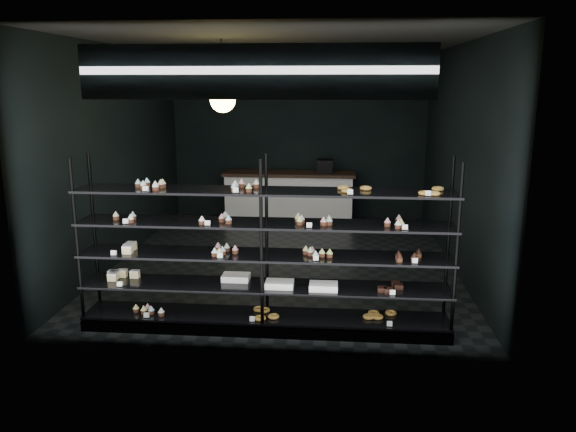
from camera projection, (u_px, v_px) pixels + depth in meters
The scene contains 5 objects.
room at pixel (285, 157), 8.22m from camera, with size 5.01×6.01×3.20m.
display_shelf at pixel (262, 275), 6.07m from camera, with size 4.00×0.50×1.91m.
signage at pixel (255, 72), 5.12m from camera, with size 3.30×0.05×0.50m.
pendant_lamp at pixel (223, 100), 6.93m from camera, with size 0.31×0.31×0.89m.
service_counter at pixel (290, 196), 10.91m from camera, with size 2.53×0.65×1.23m.
Camera 1 is at (0.76, -8.17, 2.65)m, focal length 35.00 mm.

